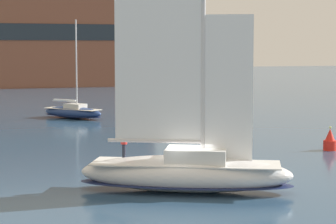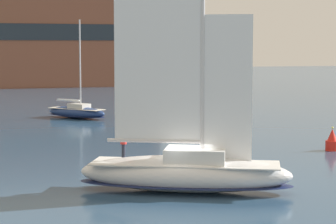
% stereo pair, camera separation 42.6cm
% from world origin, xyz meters
% --- Properties ---
extents(ground_plane, '(400.00, 400.00, 0.00)m').
position_xyz_m(ground_plane, '(0.00, 0.00, 0.00)').
color(ground_plane, '#2D4C6B').
extents(waterfront_building, '(32.85, 16.93, 19.30)m').
position_xyz_m(waterfront_building, '(9.02, 97.07, 9.69)').
color(waterfront_building, brown).
rests_on(waterfront_building, ground).
extents(sailboat_main, '(11.43, 7.52, 15.32)m').
position_xyz_m(sailboat_main, '(0.02, -0.01, 1.19)').
color(sailboat_main, silver).
rests_on(sailboat_main, ground).
extents(sailboat_moored_far_slip, '(6.43, 7.09, 10.32)m').
position_xyz_m(sailboat_moored_far_slip, '(0.22, 36.72, 0.70)').
color(sailboat_moored_far_slip, navy).
rests_on(sailboat_moored_far_slip, ground).
extents(channel_buoy, '(0.95, 0.95, 1.74)m').
position_xyz_m(channel_buoy, '(14.49, 9.71, 0.68)').
color(channel_buoy, red).
rests_on(channel_buoy, ground).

